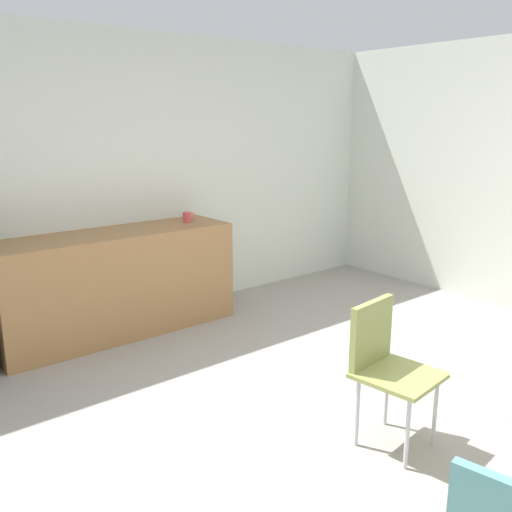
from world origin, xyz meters
name	(u,v)px	position (x,y,z in m)	size (l,w,h in m)	color
ground_plane	(387,453)	(0.00, 0.00, 0.00)	(6.00, 6.00, 0.00)	#9E998E
wall_back	(130,179)	(0.00, 3.00, 1.30)	(6.00, 0.10, 2.60)	silver
counter_block	(117,283)	(-0.35, 2.65, 0.45)	(2.06, 0.60, 0.90)	#9E7042
chair_olive	(384,356)	(0.09, 0.12, 0.52)	(0.47, 0.47, 0.83)	silver
mug_white	(187,217)	(0.38, 2.65, 0.95)	(0.13, 0.08, 0.09)	#D84C4C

